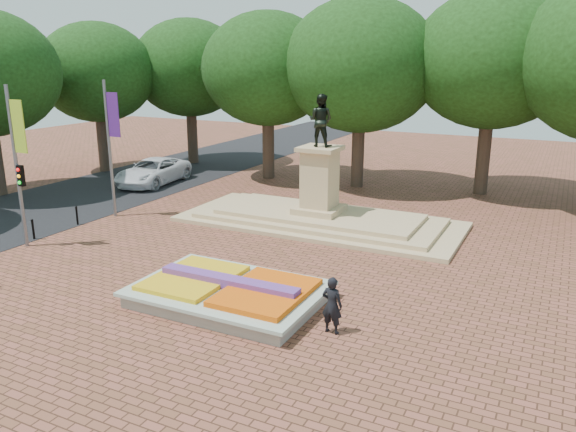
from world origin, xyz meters
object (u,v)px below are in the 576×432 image
at_px(flower_bed, 229,292).
at_px(pedestrian, 332,305).
at_px(monument, 319,207).
at_px(van, 153,171).

relative_size(flower_bed, pedestrian, 3.49).
relative_size(monument, van, 2.35).
xyz_separation_m(monument, pedestrian, (4.97, -10.47, 0.02)).
bearing_deg(monument, pedestrian, -64.59).
height_order(flower_bed, van, van).
bearing_deg(flower_bed, pedestrian, -6.82).
relative_size(monument, pedestrian, 7.75).
bearing_deg(van, pedestrian, -43.33).
relative_size(flower_bed, van, 1.06).
height_order(van, pedestrian, pedestrian).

